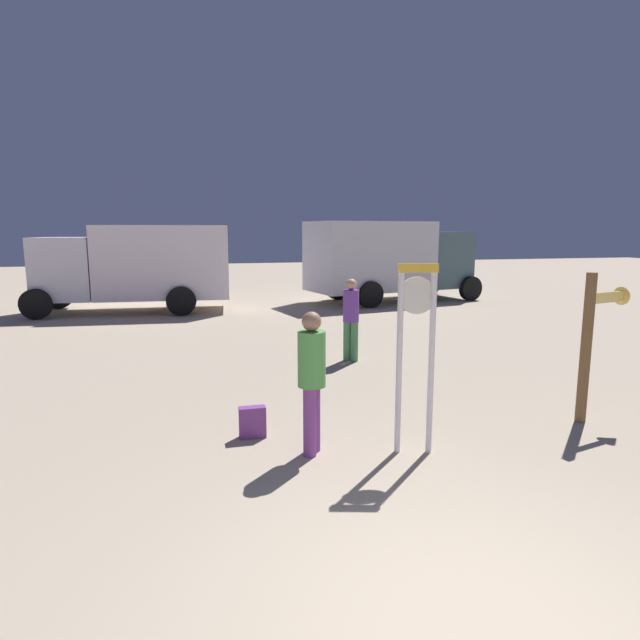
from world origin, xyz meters
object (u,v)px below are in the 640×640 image
object	(u,v)px
person_distant	(351,315)
backpack	(252,422)
arrow_sign	(603,323)
person_near_clock	(312,376)
box_truck_far	(139,264)
standing_clock	(416,338)
box_truck_near	(388,258)

from	to	relation	value
person_distant	backpack	bearing A→B (deg)	-124.58
arrow_sign	person_distant	distance (m)	4.65
backpack	person_distant	bearing A→B (deg)	55.42
person_near_clock	backpack	xyz separation A→B (m)	(-0.61, 0.67, -0.75)
arrow_sign	box_truck_far	bearing A→B (deg)	119.47
standing_clock	box_truck_far	distance (m)	13.08
standing_clock	backpack	xyz separation A→B (m)	(-1.78, 0.93, -1.18)
person_near_clock	person_distant	bearing A→B (deg)	66.56
box_truck_far	box_truck_near	bearing A→B (deg)	2.72
person_near_clock	box_truck_near	world-z (taller)	box_truck_near
arrow_sign	person_near_clock	bearing A→B (deg)	-177.57
person_distant	box_truck_far	bearing A→B (deg)	119.28
arrow_sign	person_near_clock	xyz separation A→B (m)	(-4.12, -0.17, -0.41)
arrow_sign	box_truck_far	xyz separation A→B (m)	(-6.82, 12.06, 0.17)
arrow_sign	box_truck_near	xyz separation A→B (m)	(1.81, 12.47, 0.25)
backpack	box_truck_far	xyz separation A→B (m)	(-2.08, 11.57, 1.32)
arrow_sign	person_distant	world-z (taller)	arrow_sign
standing_clock	box_truck_near	xyz separation A→B (m)	(4.77, 12.91, 0.23)
box_truck_near	arrow_sign	bearing A→B (deg)	-98.27
backpack	box_truck_far	size ratio (longest dim) A/B	0.06
standing_clock	arrow_sign	size ratio (longest dim) A/B	1.09
backpack	person_distant	xyz separation A→B (m)	(2.43, 3.53, 0.73)
box_truck_near	person_near_clock	bearing A→B (deg)	-115.15
box_truck_far	backpack	bearing A→B (deg)	-79.81
standing_clock	box_truck_near	distance (m)	13.76
standing_clock	person_distant	size ratio (longest dim) A/B	1.35
standing_clock	backpack	distance (m)	2.33
standing_clock	box_truck_near	bearing A→B (deg)	69.71
person_near_clock	arrow_sign	bearing A→B (deg)	2.43
arrow_sign	person_near_clock	size ratio (longest dim) A/B	1.21
person_near_clock	person_distant	world-z (taller)	person_near_clock
backpack	person_distant	distance (m)	4.34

